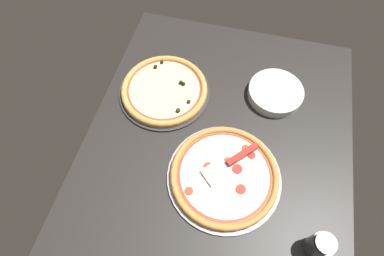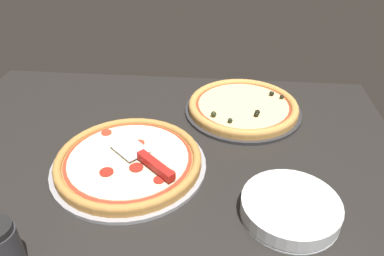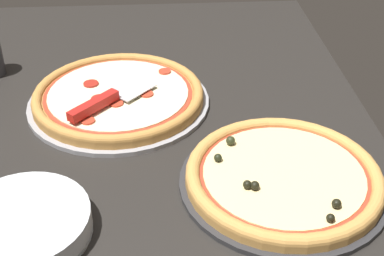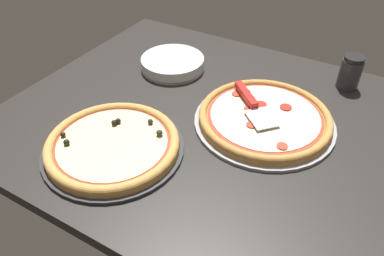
% 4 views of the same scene
% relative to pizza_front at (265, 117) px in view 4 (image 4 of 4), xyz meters
% --- Properties ---
extents(ground_plane, '(1.37, 1.01, 0.04)m').
position_rel_pizza_front_xyz_m(ground_plane, '(0.07, 0.05, -0.04)').
color(ground_plane, black).
extents(pizza_pan_front, '(0.41, 0.41, 0.01)m').
position_rel_pizza_front_xyz_m(pizza_pan_front, '(-0.00, 0.00, -0.02)').
color(pizza_pan_front, '#939399').
rests_on(pizza_pan_front, ground_plane).
extents(pizza_front, '(0.39, 0.39, 0.03)m').
position_rel_pizza_front_xyz_m(pizza_front, '(0.00, 0.00, 0.00)').
color(pizza_front, '#B77F3D').
rests_on(pizza_front, pizza_pan_front).
extents(pizza_pan_back, '(0.38, 0.38, 0.01)m').
position_rel_pizza_front_xyz_m(pizza_pan_back, '(0.31, 0.31, -0.02)').
color(pizza_pan_back, '#2D2D30').
rests_on(pizza_pan_back, ground_plane).
extents(pizza_back, '(0.36, 0.36, 0.04)m').
position_rel_pizza_front_xyz_m(pizza_back, '(0.31, 0.31, -0.00)').
color(pizza_back, '#C68E47').
rests_on(pizza_back, pizza_pan_back).
extents(serving_spatula, '(0.20, 0.19, 0.02)m').
position_rel_pizza_front_xyz_m(serving_spatula, '(0.06, -0.03, 0.02)').
color(serving_spatula, silver).
rests_on(serving_spatula, pizza_front).
extents(plate_stack, '(0.22, 0.22, 0.04)m').
position_rel_pizza_front_xyz_m(plate_stack, '(0.40, -0.14, -0.00)').
color(plate_stack, silver).
rests_on(plate_stack, ground_plane).
extents(parmesan_shaker, '(0.07, 0.07, 0.11)m').
position_rel_pizza_front_xyz_m(parmesan_shaker, '(-0.17, -0.32, 0.03)').
color(parmesan_shaker, '#333338').
rests_on(parmesan_shaker, ground_plane).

